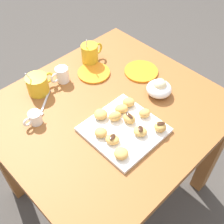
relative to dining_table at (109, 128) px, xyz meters
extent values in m
plane|color=#423D38|center=(0.00, 0.00, -0.59)|extent=(8.00, 8.00, 0.00)
cube|color=#935628|center=(0.00, 0.00, 0.12)|extent=(0.94, 0.85, 0.04)
cube|color=#935628|center=(0.41, -0.37, -0.25)|extent=(0.07, 0.07, 0.69)
cube|color=#935628|center=(-0.41, 0.37, -0.25)|extent=(0.07, 0.07, 0.69)
cube|color=#935628|center=(0.41, 0.37, -0.25)|extent=(0.07, 0.07, 0.69)
cube|color=white|center=(-0.04, -0.13, 0.14)|extent=(0.28, 0.28, 0.02)
cylinder|color=gold|center=(-0.15, 0.29, 0.18)|extent=(0.10, 0.10, 0.09)
torus|color=gold|center=(-0.10, 0.29, 0.18)|extent=(0.06, 0.01, 0.06)
cylinder|color=black|center=(-0.15, 0.29, 0.21)|extent=(0.08, 0.08, 0.01)
cylinder|color=silver|center=(-0.17, 0.29, 0.21)|extent=(0.05, 0.01, 0.11)
cylinder|color=gold|center=(0.15, 0.29, 0.18)|extent=(0.08, 0.08, 0.10)
torus|color=gold|center=(0.20, 0.29, 0.19)|extent=(0.06, 0.01, 0.06)
cylinder|color=black|center=(0.15, 0.29, 0.23)|extent=(0.07, 0.07, 0.01)
cylinder|color=silver|center=(0.14, 0.29, 0.22)|extent=(0.03, 0.04, 0.13)
cylinder|color=white|center=(-0.03, 0.28, 0.17)|extent=(0.06, 0.06, 0.07)
cone|color=white|center=(0.00, 0.28, 0.20)|extent=(0.02, 0.02, 0.02)
torus|color=white|center=(-0.07, 0.28, 0.17)|extent=(0.05, 0.01, 0.05)
cylinder|color=white|center=(-0.03, 0.28, 0.20)|extent=(0.05, 0.05, 0.01)
ellipsoid|color=white|center=(0.22, -0.09, 0.16)|extent=(0.11, 0.11, 0.06)
sphere|color=#F4E5B2|center=(0.22, -0.09, 0.19)|extent=(0.06, 0.06, 0.06)
ellipsoid|color=green|center=(0.23, -0.09, 0.20)|extent=(0.03, 0.03, 0.01)
cylinder|color=white|center=(-0.27, 0.15, 0.16)|extent=(0.05, 0.05, 0.05)
cone|color=white|center=(-0.24, 0.15, 0.18)|extent=(0.02, 0.02, 0.02)
torus|color=white|center=(-0.30, 0.15, 0.16)|extent=(0.04, 0.01, 0.04)
cylinder|color=#381E11|center=(-0.27, 0.15, 0.18)|extent=(0.04, 0.04, 0.01)
cylinder|color=orange|center=(0.28, 0.06, 0.14)|extent=(0.16, 0.16, 0.01)
cylinder|color=orange|center=(0.11, 0.21, 0.14)|extent=(0.16, 0.16, 0.01)
cube|color=silver|center=(-0.17, 0.22, 0.14)|extent=(0.12, 0.10, 0.00)
ellipsoid|color=silver|center=(-0.23, 0.17, 0.14)|extent=(0.03, 0.02, 0.01)
ellipsoid|color=#DBA351|center=(-0.13, -0.09, 0.17)|extent=(0.07, 0.07, 0.03)
ellipsoid|color=#DBA351|center=(-0.02, -0.20, 0.16)|extent=(0.06, 0.07, 0.03)
ellipsoid|color=#381E11|center=(-0.02, -0.20, 0.18)|extent=(0.04, 0.04, 0.00)
ellipsoid|color=#DBA351|center=(-0.12, -0.15, 0.16)|extent=(0.07, 0.07, 0.03)
ellipsoid|color=#381E11|center=(-0.12, -0.15, 0.18)|extent=(0.04, 0.03, 0.00)
ellipsoid|color=#DBA351|center=(0.05, -0.24, 0.17)|extent=(0.07, 0.07, 0.04)
ellipsoid|color=#381E11|center=(0.05, -0.24, 0.19)|extent=(0.04, 0.03, 0.00)
ellipsoid|color=#DBA351|center=(0.07, -0.14, 0.17)|extent=(0.06, 0.06, 0.03)
ellipsoid|color=#DBA351|center=(0.06, -0.06, 0.17)|extent=(0.07, 0.07, 0.03)
ellipsoid|color=#DBA351|center=(-0.14, -0.21, 0.17)|extent=(0.06, 0.06, 0.03)
ellipsoid|color=#DBA351|center=(0.00, -0.12, 0.17)|extent=(0.04, 0.06, 0.03)
ellipsoid|color=#381E11|center=(0.00, -0.12, 0.18)|extent=(0.02, 0.04, 0.00)
ellipsoid|color=#DBA351|center=(0.02, -0.06, 0.17)|extent=(0.07, 0.07, 0.03)
ellipsoid|color=#DBA351|center=(-0.07, -0.03, 0.17)|extent=(0.08, 0.08, 0.03)
ellipsoid|color=#DBA351|center=(-0.03, -0.07, 0.17)|extent=(0.07, 0.06, 0.04)
camera|label=1|loc=(-0.57, -0.61, 1.03)|focal=45.82mm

